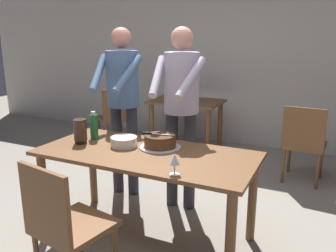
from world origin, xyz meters
The scene contains 15 objects.
ground_plane centered at (0.00, 0.00, 0.00)m, with size 14.00×14.00×0.00m, color gray.
back_wall centered at (0.00, 2.96, 1.35)m, with size 10.00×0.12×2.70m, color beige.
main_dining_table centered at (0.00, 0.00, 0.64)m, with size 1.73×0.80×0.75m.
cake_on_platter centered at (0.06, 0.14, 0.80)m, with size 0.34×0.34×0.11m.
cake_knife centered at (-0.01, 0.13, 0.87)m, with size 0.27×0.07×0.02m.
plate_stack centered at (-0.23, 0.05, 0.79)m, with size 0.22×0.22×0.08m.
wine_glass_near centered at (0.39, -0.32, 0.85)m, with size 0.08×0.08×0.14m.
water_bottle centered at (-0.58, 0.11, 0.86)m, with size 0.07×0.07×0.25m.
hurricane_lamp centered at (-0.61, -0.04, 0.86)m, with size 0.11×0.11×0.21m.
person_cutting_cake centered at (0.04, 0.61, 1.08)m, with size 0.47×0.56×1.72m.
person_standing_beside centered at (-0.62, 0.64, 1.08)m, with size 0.47×0.56×1.72m.
chair_near_side centered at (-0.16, -0.78, 0.49)m, with size 0.51×0.51×0.90m.
background_table centered at (-0.59, 2.26, 0.58)m, with size 1.00×0.70×0.74m.
background_chair_1 centered at (1.06, 1.73, 0.49)m, with size 0.47×0.47×0.90m.
background_chair_3 centered at (-1.60, 1.94, 0.49)m, with size 0.62×0.62×0.90m.
Camera 1 is at (1.28, -2.28, 1.64)m, focal length 37.23 mm.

